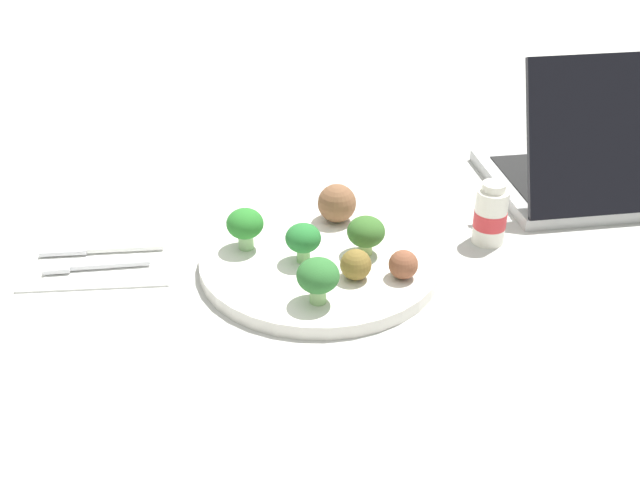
{
  "coord_description": "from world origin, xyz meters",
  "views": [
    {
      "loc": [
        0.05,
        0.76,
        0.49
      ],
      "look_at": [
        0.0,
        0.0,
        0.04
      ],
      "focal_mm": 43.22,
      "sensor_mm": 36.0,
      "label": 1
    }
  ],
  "objects_px": {
    "broccoli_floret_near_rim": "(303,239)",
    "laptop": "(616,167)",
    "knife": "(97,249)",
    "yogurt_bottle": "(490,215)",
    "plate": "(320,261)",
    "napkin": "(101,260)",
    "meatball_front_right": "(403,265)",
    "broccoli_floret_back_left": "(245,225)",
    "fork": "(91,265)",
    "meatball_mid_left": "(356,265)",
    "broccoli_floret_front_right": "(366,232)",
    "broccoli_floret_back_right": "(318,277)",
    "meatball_center": "(337,203)"
  },
  "relations": [
    {
      "from": "broccoli_floret_back_right",
      "to": "fork",
      "type": "bearing_deg",
      "value": -21.92
    },
    {
      "from": "broccoli_floret_front_right",
      "to": "broccoli_floret_back_left",
      "type": "distance_m",
      "value": 0.14
    },
    {
      "from": "broccoli_floret_back_left",
      "to": "yogurt_bottle",
      "type": "relative_size",
      "value": 0.63
    },
    {
      "from": "plate",
      "to": "napkin",
      "type": "xyz_separation_m",
      "value": [
        0.26,
        -0.03,
        -0.01
      ]
    },
    {
      "from": "plate",
      "to": "napkin",
      "type": "bearing_deg",
      "value": -6.29
    },
    {
      "from": "broccoli_floret_front_right",
      "to": "meatball_front_right",
      "type": "relative_size",
      "value": 1.42
    },
    {
      "from": "broccoli_floret_back_left",
      "to": "fork",
      "type": "distance_m",
      "value": 0.18
    },
    {
      "from": "broccoli_floret_near_rim",
      "to": "napkin",
      "type": "distance_m",
      "value": 0.25
    },
    {
      "from": "broccoli_floret_back_left",
      "to": "fork",
      "type": "xyz_separation_m",
      "value": [
        0.18,
        0.01,
        -0.04
      ]
    },
    {
      "from": "broccoli_floret_back_left",
      "to": "meatball_center",
      "type": "relative_size",
      "value": 1.04
    },
    {
      "from": "broccoli_floret_back_right",
      "to": "meatball_center",
      "type": "xyz_separation_m",
      "value": [
        -0.03,
        -0.17,
        -0.01
      ]
    },
    {
      "from": "broccoli_floret_back_right",
      "to": "meatball_center",
      "type": "relative_size",
      "value": 1.06
    },
    {
      "from": "meatball_front_right",
      "to": "knife",
      "type": "xyz_separation_m",
      "value": [
        0.35,
        -0.1,
        -0.02
      ]
    },
    {
      "from": "broccoli_floret_back_left",
      "to": "broccoli_floret_near_rim",
      "type": "xyz_separation_m",
      "value": [
        -0.07,
        0.03,
        -0.0
      ]
    },
    {
      "from": "meatball_mid_left",
      "to": "fork",
      "type": "relative_size",
      "value": 0.29
    },
    {
      "from": "broccoli_floret_back_left",
      "to": "broccoli_floret_front_right",
      "type": "bearing_deg",
      "value": 171.64
    },
    {
      "from": "plate",
      "to": "meatball_center",
      "type": "relative_size",
      "value": 5.84
    },
    {
      "from": "meatball_front_right",
      "to": "fork",
      "type": "bearing_deg",
      "value": -10.09
    },
    {
      "from": "broccoli_floret_back_right",
      "to": "broccoli_floret_back_left",
      "type": "distance_m",
      "value": 0.14
    },
    {
      "from": "broccoli_floret_near_rim",
      "to": "napkin",
      "type": "relative_size",
      "value": 0.28
    },
    {
      "from": "plate",
      "to": "meatball_front_right",
      "type": "bearing_deg",
      "value": 148.99
    },
    {
      "from": "broccoli_floret_near_rim",
      "to": "yogurt_bottle",
      "type": "xyz_separation_m",
      "value": [
        -0.23,
        -0.06,
        -0.01
      ]
    },
    {
      "from": "meatball_front_right",
      "to": "knife",
      "type": "bearing_deg",
      "value": -15.68
    },
    {
      "from": "plate",
      "to": "meatball_center",
      "type": "height_order",
      "value": "meatball_center"
    },
    {
      "from": "napkin",
      "to": "laptop",
      "type": "relative_size",
      "value": 0.5
    },
    {
      "from": "broccoli_floret_back_right",
      "to": "broccoli_floret_back_left",
      "type": "relative_size",
      "value": 1.02
    },
    {
      "from": "broccoli_floret_near_rim",
      "to": "knife",
      "type": "xyz_separation_m",
      "value": [
        0.25,
        -0.06,
        -0.04
      ]
    },
    {
      "from": "knife",
      "to": "yogurt_bottle",
      "type": "height_order",
      "value": "yogurt_bottle"
    },
    {
      "from": "plate",
      "to": "yogurt_bottle",
      "type": "distance_m",
      "value": 0.22
    },
    {
      "from": "laptop",
      "to": "knife",
      "type": "bearing_deg",
      "value": 9.87
    },
    {
      "from": "plate",
      "to": "napkin",
      "type": "relative_size",
      "value": 1.65
    },
    {
      "from": "meatball_center",
      "to": "broccoli_floret_near_rim",
      "type": "bearing_deg",
      "value": 63.51
    },
    {
      "from": "broccoli_floret_near_rim",
      "to": "laptop",
      "type": "height_order",
      "value": "laptop"
    },
    {
      "from": "broccoli_floret_back_left",
      "to": "meatball_mid_left",
      "type": "height_order",
      "value": "broccoli_floret_back_left"
    },
    {
      "from": "broccoli_floret_back_left",
      "to": "broccoli_floret_near_rim",
      "type": "distance_m",
      "value": 0.07
    },
    {
      "from": "broccoli_floret_back_left",
      "to": "laptop",
      "type": "xyz_separation_m",
      "value": [
        -0.5,
        -0.14,
        -0.01
      ]
    },
    {
      "from": "yogurt_bottle",
      "to": "plate",
      "type": "bearing_deg",
      "value": 11.85
    },
    {
      "from": "broccoli_floret_near_rim",
      "to": "meatball_front_right",
      "type": "xyz_separation_m",
      "value": [
        -0.11,
        0.04,
        -0.01
      ]
    },
    {
      "from": "meatball_front_right",
      "to": "yogurt_bottle",
      "type": "relative_size",
      "value": 0.41
    },
    {
      "from": "meatball_mid_left",
      "to": "yogurt_bottle",
      "type": "relative_size",
      "value": 0.44
    },
    {
      "from": "plate",
      "to": "meatball_mid_left",
      "type": "xyz_separation_m",
      "value": [
        -0.04,
        0.05,
        0.03
      ]
    },
    {
      "from": "broccoli_floret_front_right",
      "to": "laptop",
      "type": "distance_m",
      "value": 0.4
    },
    {
      "from": "meatball_center",
      "to": "meatball_front_right",
      "type": "bearing_deg",
      "value": 114.7
    },
    {
      "from": "plate",
      "to": "broccoli_floret_near_rim",
      "type": "distance_m",
      "value": 0.04
    },
    {
      "from": "plate",
      "to": "meatball_mid_left",
      "type": "distance_m",
      "value": 0.07
    },
    {
      "from": "knife",
      "to": "yogurt_bottle",
      "type": "distance_m",
      "value": 0.48
    },
    {
      "from": "plate",
      "to": "meatball_mid_left",
      "type": "relative_size",
      "value": 8.04
    },
    {
      "from": "broccoli_floret_back_left",
      "to": "napkin",
      "type": "height_order",
      "value": "broccoli_floret_back_left"
    },
    {
      "from": "broccoli_floret_front_right",
      "to": "meatball_mid_left",
      "type": "bearing_deg",
      "value": 71.89
    },
    {
      "from": "meatball_mid_left",
      "to": "meatball_front_right",
      "type": "bearing_deg",
      "value": 178.05
    }
  ]
}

